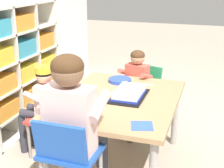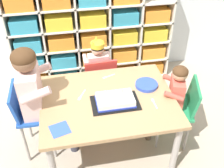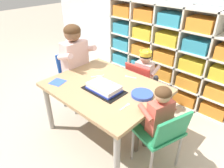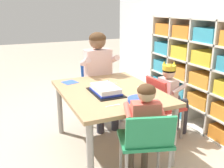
% 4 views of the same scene
% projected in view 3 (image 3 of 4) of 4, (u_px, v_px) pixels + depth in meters
% --- Properties ---
extents(ground, '(16.00, 16.00, 0.00)m').
position_uv_depth(ground, '(106.00, 131.00, 2.38)').
color(ground, tan).
extents(storage_cubby_shelf, '(1.88, 0.30, 1.25)m').
position_uv_depth(storage_cubby_shelf, '(167.00, 54.00, 2.82)').
color(storage_cubby_shelf, silver).
rests_on(storage_cubby_shelf, ground).
extents(activity_table, '(1.13, 0.88, 0.60)m').
position_uv_depth(activity_table, '(105.00, 92.00, 2.11)').
color(activity_table, '#A37F56').
rests_on(activity_table, ground).
extents(classroom_chair_blue, '(0.37, 0.32, 0.66)m').
position_uv_depth(classroom_chair_blue, '(140.00, 84.00, 2.55)').
color(classroom_chair_blue, red).
rests_on(classroom_chair_blue, ground).
extents(child_with_crown, '(0.30, 0.31, 0.82)m').
position_uv_depth(child_with_crown, '(146.00, 72.00, 2.56)').
color(child_with_crown, beige).
rests_on(child_with_crown, ground).
extents(classroom_chair_adult_side, '(0.32, 0.36, 0.72)m').
position_uv_depth(classroom_chair_adult_side, '(74.00, 73.00, 2.62)').
color(classroom_chair_adult_side, '#1E4CA8').
rests_on(classroom_chair_adult_side, ground).
extents(adult_helper_seated, '(0.44, 0.41, 1.09)m').
position_uv_depth(adult_helper_seated, '(78.00, 60.00, 2.45)').
color(adult_helper_seated, beige).
rests_on(adult_helper_seated, ground).
extents(classroom_chair_guest_side, '(0.44, 0.46, 0.66)m').
position_uv_depth(classroom_chair_guest_side, '(162.00, 133.00, 1.77)').
color(classroom_chair_guest_side, '#238451').
rests_on(classroom_chair_guest_side, ground).
extents(guest_at_table_side, '(0.33, 0.33, 0.84)m').
position_uv_depth(guest_at_table_side, '(156.00, 115.00, 1.79)').
color(guest_at_table_side, '#D15647').
rests_on(guest_at_table_side, ground).
extents(birthday_cake_on_tray, '(0.40, 0.25, 0.10)m').
position_uv_depth(birthday_cake_on_tray, '(104.00, 88.00, 1.99)').
color(birthday_cake_on_tray, black).
rests_on(birthday_cake_on_tray, activity_table).
extents(paper_plate_stack, '(0.20, 0.20, 0.03)m').
position_uv_depth(paper_plate_stack, '(142.00, 94.00, 1.92)').
color(paper_plate_stack, blue).
rests_on(paper_plate_stack, activity_table).
extents(paper_napkin_square, '(0.17, 0.17, 0.00)m').
position_uv_depth(paper_napkin_square, '(58.00, 82.00, 2.15)').
color(paper_napkin_square, '#3356B7').
rests_on(paper_napkin_square, activity_table).
extents(fork_scattered_mid_table, '(0.02, 0.13, 0.00)m').
position_uv_depth(fork_scattered_mid_table, '(125.00, 106.00, 1.78)').
color(fork_scattered_mid_table, white).
rests_on(fork_scattered_mid_table, activity_table).
extents(fork_near_cake_tray, '(0.13, 0.06, 0.00)m').
position_uv_depth(fork_near_cake_tray, '(130.00, 77.00, 2.24)').
color(fork_near_cake_tray, white).
rests_on(fork_near_cake_tray, activity_table).
extents(fork_near_child_seat, '(0.08, 0.13, 0.00)m').
position_uv_depth(fork_near_child_seat, '(97.00, 76.00, 2.26)').
color(fork_near_child_seat, white).
rests_on(fork_near_child_seat, activity_table).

